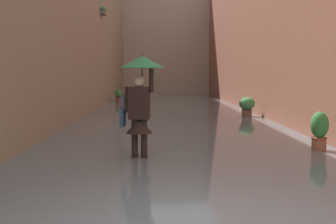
# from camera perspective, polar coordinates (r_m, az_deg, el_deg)

# --- Properties ---
(ground_plane) EXTENTS (69.15, 69.15, 0.00)m
(ground_plane) POSITION_cam_1_polar(r_m,az_deg,el_deg) (17.67, 0.45, -0.09)
(ground_plane) COLOR slate
(flood_water) EXTENTS (7.24, 33.66, 0.09)m
(flood_water) POSITION_cam_1_polar(r_m,az_deg,el_deg) (17.66, 0.45, 0.05)
(flood_water) COLOR slate
(flood_water) RESTS_ON ground_plane
(building_facade_left) EXTENTS (2.04, 31.66, 8.31)m
(building_facade_left) POSITION_cam_1_polar(r_m,az_deg,el_deg) (18.34, 13.77, 12.96)
(building_facade_left) COLOR #935642
(building_facade_left) RESTS_ON ground_plane
(building_facade_far) EXTENTS (10.04, 1.80, 8.65)m
(building_facade_far) POSITION_cam_1_polar(r_m,az_deg,el_deg) (32.43, -0.28, 10.01)
(building_facade_far) COLOR tan
(building_facade_far) RESTS_ON ground_plane
(person_wading) EXTENTS (0.85, 0.85, 2.05)m
(person_wading) POSITION_cam_1_polar(r_m,az_deg,el_deg) (7.78, -3.79, 2.94)
(person_wading) COLOR #2D2319
(person_wading) RESTS_ON ground_plane
(potted_plant_far_left) EXTENTS (0.36, 0.36, 0.88)m
(potted_plant_far_left) POSITION_cam_1_polar(r_m,az_deg,el_deg) (9.08, 19.91, -2.46)
(potted_plant_far_left) COLOR #9E563D
(potted_plant_far_left) RESTS_ON ground_plane
(potted_plant_near_right) EXTENTS (0.38, 0.38, 0.81)m
(potted_plant_near_right) POSITION_cam_1_polar(r_m,az_deg,el_deg) (23.07, -6.76, 2.21)
(potted_plant_near_right) COLOR brown
(potted_plant_near_right) RESTS_ON ground_plane
(potted_plant_near_left) EXTENTS (0.58, 0.58, 0.79)m
(potted_plant_near_left) POSITION_cam_1_polar(r_m,az_deg,el_deg) (15.56, 10.70, 0.82)
(potted_plant_near_left) COLOR brown
(potted_plant_near_left) RESTS_ON ground_plane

